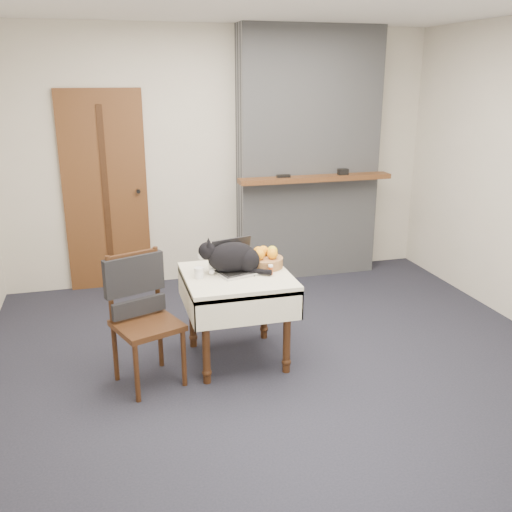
{
  "coord_description": "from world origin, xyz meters",
  "views": [
    {
      "loc": [
        -1.23,
        -3.84,
        2.12
      ],
      "look_at": [
        -0.18,
        0.01,
        0.85
      ],
      "focal_mm": 40.0,
      "sensor_mm": 36.0,
      "label": 1
    }
  ],
  "objects_px": {
    "door": "(106,192)",
    "laptop": "(236,263)",
    "chair": "(140,301)",
    "side_table": "(237,288)",
    "pill_bottle": "(271,269)",
    "cream_jar": "(199,273)",
    "fruit_basket": "(265,259)",
    "cat": "(233,258)"
  },
  "relations": [
    {
      "from": "laptop",
      "to": "pill_bottle",
      "type": "height_order",
      "value": "laptop"
    },
    {
      "from": "pill_bottle",
      "to": "fruit_basket",
      "type": "relative_size",
      "value": 0.27
    },
    {
      "from": "laptop",
      "to": "chair",
      "type": "xyz_separation_m",
      "value": [
        -0.74,
        -0.17,
        -0.16
      ]
    },
    {
      "from": "fruit_basket",
      "to": "chair",
      "type": "relative_size",
      "value": 0.29
    },
    {
      "from": "cream_jar",
      "to": "chair",
      "type": "xyz_separation_m",
      "value": [
        -0.44,
        -0.09,
        -0.14
      ]
    },
    {
      "from": "door",
      "to": "side_table",
      "type": "relative_size",
      "value": 2.56
    },
    {
      "from": "cream_jar",
      "to": "pill_bottle",
      "type": "bearing_deg",
      "value": -7.31
    },
    {
      "from": "door",
      "to": "cream_jar",
      "type": "height_order",
      "value": "door"
    },
    {
      "from": "side_table",
      "to": "chair",
      "type": "relative_size",
      "value": 0.82
    },
    {
      "from": "cat",
      "to": "cream_jar",
      "type": "bearing_deg",
      "value": -159.0
    },
    {
      "from": "side_table",
      "to": "laptop",
      "type": "height_order",
      "value": "laptop"
    },
    {
      "from": "fruit_basket",
      "to": "side_table",
      "type": "bearing_deg",
      "value": -157.4
    },
    {
      "from": "side_table",
      "to": "fruit_basket",
      "type": "bearing_deg",
      "value": 22.6
    },
    {
      "from": "laptop",
      "to": "cream_jar",
      "type": "bearing_deg",
      "value": 178.34
    },
    {
      "from": "pill_bottle",
      "to": "fruit_basket",
      "type": "height_order",
      "value": "fruit_basket"
    },
    {
      "from": "door",
      "to": "chair",
      "type": "height_order",
      "value": "door"
    },
    {
      "from": "cat",
      "to": "fruit_basket",
      "type": "height_order",
      "value": "cat"
    },
    {
      "from": "door",
      "to": "laptop",
      "type": "xyz_separation_m",
      "value": [
        0.9,
        -1.85,
        -0.24
      ]
    },
    {
      "from": "side_table",
      "to": "cream_jar",
      "type": "relative_size",
      "value": 9.87
    },
    {
      "from": "laptop",
      "to": "chair",
      "type": "relative_size",
      "value": 0.41
    },
    {
      "from": "door",
      "to": "cream_jar",
      "type": "xyz_separation_m",
      "value": [
        0.6,
        -1.92,
        -0.26
      ]
    },
    {
      "from": "laptop",
      "to": "cream_jar",
      "type": "relative_size",
      "value": 4.96
    },
    {
      "from": "cream_jar",
      "to": "side_table",
      "type": "bearing_deg",
      "value": 1.38
    },
    {
      "from": "chair",
      "to": "cream_jar",
      "type": "bearing_deg",
      "value": -8.9
    },
    {
      "from": "cat",
      "to": "pill_bottle",
      "type": "bearing_deg",
      "value": -15.37
    },
    {
      "from": "side_table",
      "to": "pill_bottle",
      "type": "distance_m",
      "value": 0.29
    },
    {
      "from": "cream_jar",
      "to": "chair",
      "type": "bearing_deg",
      "value": -168.08
    },
    {
      "from": "door",
      "to": "side_table",
      "type": "height_order",
      "value": "door"
    },
    {
      "from": "side_table",
      "to": "pill_bottle",
      "type": "xyz_separation_m",
      "value": [
        0.24,
        -0.07,
        0.15
      ]
    },
    {
      "from": "door",
      "to": "chair",
      "type": "distance_m",
      "value": 2.06
    },
    {
      "from": "door",
      "to": "pill_bottle",
      "type": "xyz_separation_m",
      "value": [
        1.13,
        -1.99,
        -0.26
      ]
    },
    {
      "from": "cat",
      "to": "chair",
      "type": "bearing_deg",
      "value": -158.45
    },
    {
      "from": "side_table",
      "to": "cream_jar",
      "type": "distance_m",
      "value": 0.33
    },
    {
      "from": "side_table",
      "to": "chair",
      "type": "bearing_deg",
      "value": -172.19
    },
    {
      "from": "door",
      "to": "laptop",
      "type": "bearing_deg",
      "value": -64.07
    },
    {
      "from": "cream_jar",
      "to": "laptop",
      "type": "bearing_deg",
      "value": 14.02
    },
    {
      "from": "chair",
      "to": "side_table",
      "type": "bearing_deg",
      "value": -13.01
    },
    {
      "from": "side_table",
      "to": "cat",
      "type": "bearing_deg",
      "value": 107.39
    },
    {
      "from": "cat",
      "to": "fruit_basket",
      "type": "distance_m",
      "value": 0.28
    },
    {
      "from": "laptop",
      "to": "chair",
      "type": "distance_m",
      "value": 0.77
    },
    {
      "from": "laptop",
      "to": "cat",
      "type": "relative_size",
      "value": 0.74
    },
    {
      "from": "chair",
      "to": "door",
      "type": "bearing_deg",
      "value": 73.79
    }
  ]
}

